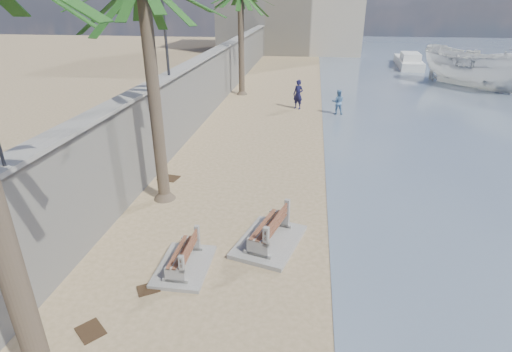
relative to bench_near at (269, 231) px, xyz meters
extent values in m
cube|color=gray|center=(-5.41, 15.21, 1.31)|extent=(0.45, 70.00, 3.50)
cube|color=gray|center=(-5.41, 15.21, 3.11)|extent=(0.80, 70.00, 0.12)
cube|color=gray|center=(0.00, 0.00, -0.38)|extent=(2.23, 2.76, 0.13)
cube|color=gray|center=(-2.19, -1.50, -0.39)|extent=(1.36, 1.99, 0.11)
cylinder|color=brown|center=(-4.13, 2.39, 3.20)|extent=(0.42, 0.42, 7.29)
cylinder|color=brown|center=(-4.19, 19.73, 3.15)|extent=(0.44, 0.44, 7.18)
cylinder|color=#2D2D33|center=(-5.31, 7.21, 5.67)|extent=(0.12, 0.12, 5.00)
imported|color=#15153B|center=(0.18, 16.03, 0.64)|extent=(0.94, 0.85, 2.17)
imported|color=#4E76A2|center=(2.71, 15.00, 0.41)|extent=(0.83, 0.65, 1.71)
imported|color=silver|center=(14.17, 24.69, 1.32)|extent=(5.25, 5.26, 4.33)
cube|color=#382616|center=(-3.58, -4.01, -0.43)|extent=(0.81, 0.79, 0.03)
cube|color=#382616|center=(-4.58, 4.13, -0.43)|extent=(0.87, 0.74, 0.03)
cube|color=#382616|center=(-2.83, -2.49, -0.43)|extent=(0.69, 0.65, 0.03)
camera|label=1|loc=(0.99, -10.12, 6.37)|focal=28.00mm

